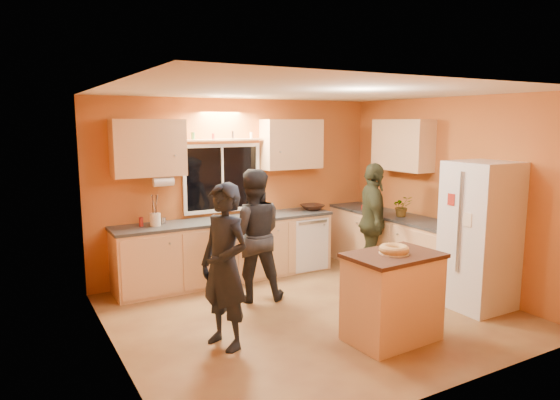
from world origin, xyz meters
TOP-DOWN VIEW (x-y plane):
  - ground at (0.00, 0.00)m, footprint 4.50×4.50m
  - room_shell at (0.12, 0.41)m, footprint 4.54×4.04m
  - back_counter at (0.01, 1.70)m, footprint 4.23×0.62m
  - right_counter at (1.95, 0.50)m, footprint 0.62×1.84m
  - refrigerator at (1.89, -0.80)m, footprint 0.72×0.70m
  - island at (0.33, -1.00)m, footprint 0.99×0.70m
  - bundt_pastry at (0.33, -1.00)m, footprint 0.31×0.31m
  - person_left at (-1.25, -0.28)m, footprint 0.58×0.71m
  - person_center at (-0.39, 0.82)m, footprint 0.98×0.87m
  - person_right at (1.50, 0.73)m, footprint 0.86×1.06m
  - mixing_bowl at (1.10, 1.70)m, footprint 0.36×0.36m
  - utensil_crock at (-1.38, 1.71)m, footprint 0.14×0.14m
  - potted_plant at (1.92, 0.59)m, footprint 0.34×0.32m
  - red_box at (1.87, 1.30)m, footprint 0.18×0.15m

SIDE VIEW (x-z plane):
  - ground at x=0.00m, z-range 0.00..0.00m
  - back_counter at x=0.01m, z-range 0.00..0.90m
  - right_counter at x=1.95m, z-range 0.00..0.90m
  - island at x=0.33m, z-range 0.01..0.93m
  - person_left at x=-1.25m, z-range 0.00..1.68m
  - person_center at x=-0.39m, z-range 0.00..1.68m
  - person_right at x=1.50m, z-range 0.00..1.69m
  - refrigerator at x=1.89m, z-range 0.00..1.80m
  - red_box at x=1.87m, z-range 0.90..0.97m
  - mixing_bowl at x=1.10m, z-range 0.90..0.98m
  - bundt_pastry at x=0.33m, z-range 0.93..1.02m
  - utensil_crock at x=-1.38m, z-range 0.90..1.07m
  - potted_plant at x=1.92m, z-range 0.90..1.20m
  - room_shell at x=0.12m, z-range 0.31..2.92m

